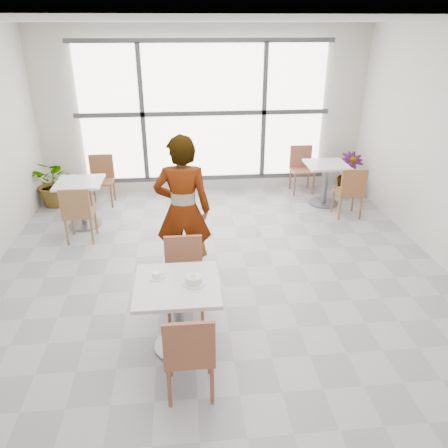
{
  "coord_description": "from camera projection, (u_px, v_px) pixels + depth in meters",
  "views": [
    {
      "loc": [
        -0.42,
        -4.57,
        2.98
      ],
      "look_at": [
        0.0,
        -0.3,
        1.0
      ],
      "focal_mm": 34.9,
      "sensor_mm": 36.0,
      "label": 1
    }
  ],
  "objects": [
    {
      "name": "ceiling",
      "position": [
        221.0,
        21.0,
        4.15
      ],
      "size": [
        7.0,
        7.0,
        0.0
      ],
      "primitive_type": "plane",
      "rotation": [
        3.14,
        0.0,
        0.0
      ],
      "color": "white",
      "rests_on": "ground"
    },
    {
      "name": "chair_near",
      "position": [
        189.0,
        351.0,
        3.62
      ],
      "size": [
        0.42,
        0.42,
        0.87
      ],
      "rotation": [
        0.0,
        0.0,
        3.14
      ],
      "color": "#995339",
      "rests_on": "ground"
    },
    {
      "name": "bg_chair_left_near",
      "position": [
        78.0,
        211.0,
        6.32
      ],
      "size": [
        0.42,
        0.42,
        0.87
      ],
      "rotation": [
        0.0,
        0.0,
        3.14
      ],
      "color": "olive",
      "rests_on": "ground"
    },
    {
      "name": "coffee_cup",
      "position": [
        156.0,
        276.0,
        4.17
      ],
      "size": [
        0.16,
        0.13,
        0.07
      ],
      "color": "white",
      "rests_on": "main_table"
    },
    {
      "name": "main_table",
      "position": [
        178.0,
        304.0,
        4.19
      ],
      "size": [
        0.8,
        0.8,
        0.75
      ],
      "color": "silver",
      "rests_on": "ground"
    },
    {
      "name": "floor",
      "position": [
        222.0,
        287.0,
        5.41
      ],
      "size": [
        7.0,
        7.0,
        0.0
      ],
      "primitive_type": "plane",
      "color": "#9E9EA5",
      "rests_on": "ground"
    },
    {
      "name": "wall_back",
      "position": [
        204.0,
        112.0,
        7.94
      ],
      "size": [
        6.0,
        0.0,
        6.0
      ],
      "primitive_type": "plane",
      "rotation": [
        1.57,
        0.0,
        0.0
      ],
      "color": "silver",
      "rests_on": "ground"
    },
    {
      "name": "oatmeal_bowl",
      "position": [
        194.0,
        280.0,
        4.08
      ],
      "size": [
        0.21,
        0.21,
        0.09
      ],
      "color": "white",
      "rests_on": "main_table"
    },
    {
      "name": "bg_chair_right_far",
      "position": [
        302.0,
        166.0,
        8.33
      ],
      "size": [
        0.42,
        0.42,
        0.87
      ],
      "color": "#9A5B47",
      "rests_on": "ground"
    },
    {
      "name": "bg_chair_right_near",
      "position": [
        350.0,
        189.0,
        7.14
      ],
      "size": [
        0.42,
        0.42,
        0.87
      ],
      "rotation": [
        0.0,
        0.0,
        3.14
      ],
      "color": "brown",
      "rests_on": "ground"
    },
    {
      "name": "plant_left",
      "position": [
        54.0,
        182.0,
        7.68
      ],
      "size": [
        0.95,
        0.89,
        0.85
      ],
      "primitive_type": "imported",
      "rotation": [
        0.0,
        0.0,
        -0.36
      ],
      "color": "#567D3D",
      "rests_on": "ground"
    },
    {
      "name": "plant_right",
      "position": [
        349.0,
        174.0,
        8.2
      ],
      "size": [
        0.47,
        0.47,
        0.8
      ],
      "primitive_type": "imported",
      "rotation": [
        0.0,
        0.0,
        -0.04
      ],
      "color": "#357130",
      "rests_on": "ground"
    },
    {
      "name": "bg_table_left",
      "position": [
        81.0,
        197.0,
        6.87
      ],
      "size": [
        0.7,
        0.7,
        0.75
      ],
      "color": "white",
      "rests_on": "ground"
    },
    {
      "name": "window",
      "position": [
        204.0,
        113.0,
        7.89
      ],
      "size": [
        4.6,
        0.07,
        2.52
      ],
      "color": "white",
      "rests_on": "ground"
    },
    {
      "name": "chair_far",
      "position": [
        184.0,
        270.0,
        4.8
      ],
      "size": [
        0.42,
        0.42,
        0.87
      ],
      "color": "#9B5B41",
      "rests_on": "ground"
    },
    {
      "name": "person",
      "position": [
        183.0,
        211.0,
        5.23
      ],
      "size": [
        0.71,
        0.5,
        1.86
      ],
      "primitive_type": "imported",
      "rotation": [
        0.0,
        0.0,
        3.06
      ],
      "color": "black",
      "rests_on": "ground"
    },
    {
      "name": "bg_table_right",
      "position": [
        325.0,
        178.0,
        7.71
      ],
      "size": [
        0.7,
        0.7,
        0.75
      ],
      "color": "silver",
      "rests_on": "ground"
    },
    {
      "name": "bg_chair_left_far",
      "position": [
        102.0,
        176.0,
        7.75
      ],
      "size": [
        0.42,
        0.42,
        0.87
      ],
      "color": "brown",
      "rests_on": "ground"
    }
  ]
}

